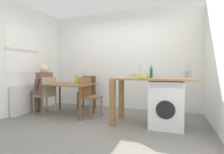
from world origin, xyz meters
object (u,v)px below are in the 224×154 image
(seated_person, at_px, (42,86))
(mixing_bowl, at_px, (141,76))
(dining_table, at_px, (69,88))
(utensil_crock, at_px, (188,74))
(bottle_tall_green, at_px, (151,72))
(chair_opposite, at_px, (88,94))
(washing_machine, at_px, (166,104))
(vase, at_px, (76,79))
(chair_person_seat, at_px, (47,93))
(chair_spare_by_wall, at_px, (88,90))

(seated_person, xyz_separation_m, mixing_bowl, (2.49, -0.26, 0.28))
(dining_table, bearing_deg, utensil_crock, -2.03)
(seated_person, distance_m, bottle_tall_green, 2.65)
(dining_table, height_order, mixing_bowl, mixing_bowl)
(chair_opposite, distance_m, washing_machine, 1.76)
(seated_person, relative_size, bottle_tall_green, 4.93)
(dining_table, distance_m, vase, 0.28)
(chair_opposite, bearing_deg, chair_person_seat, -61.09)
(dining_table, bearing_deg, seated_person, -173.65)
(washing_machine, xyz_separation_m, vase, (-2.07, 0.24, 0.42))
(dining_table, distance_m, utensil_crock, 2.62)
(chair_person_seat, bearing_deg, seated_person, 90.00)
(chair_opposite, relative_size, bottle_tall_green, 3.70)
(chair_person_seat, height_order, chair_opposite, same)
(washing_machine, distance_m, vase, 2.13)
(seated_person, height_order, washing_machine, seated_person)
(chair_person_seat, distance_m, bottle_tall_green, 2.53)
(dining_table, relative_size, mixing_bowl, 5.54)
(chair_opposite, bearing_deg, washing_machine, 101.21)
(chair_person_seat, distance_m, seated_person, 0.23)
(chair_person_seat, height_order, mixing_bowl, mixing_bowl)
(washing_machine, bearing_deg, seated_person, 178.71)
(bottle_tall_green, bearing_deg, chair_person_seat, -176.94)
(chair_opposite, relative_size, washing_machine, 1.05)
(bottle_tall_green, distance_m, utensil_crock, 0.68)
(dining_table, xyz_separation_m, chair_person_seat, (-0.55, -0.12, -0.14))
(seated_person, height_order, utensil_crock, utensil_crock)
(chair_spare_by_wall, relative_size, utensil_crock, 3.00)
(chair_opposite, bearing_deg, vase, -76.29)
(utensil_crock, bearing_deg, chair_spare_by_wall, 160.88)
(washing_machine, bearing_deg, vase, 173.28)
(seated_person, xyz_separation_m, utensil_crock, (3.30, -0.01, 0.32))
(chair_spare_by_wall, bearing_deg, chair_opposite, 113.49)
(chair_spare_by_wall, xyz_separation_m, bottle_tall_green, (1.83, -0.76, 0.52))
(dining_table, height_order, washing_machine, washing_machine)
(chair_opposite, relative_size, utensil_crock, 3.00)
(washing_machine, height_order, utensil_crock, utensil_crock)
(chair_opposite, height_order, utensil_crock, utensil_crock)
(bottle_tall_green, height_order, vase, bottle_tall_green)
(dining_table, relative_size, chair_spare_by_wall, 1.22)
(chair_opposite, bearing_deg, mixing_bowl, 90.64)
(chair_opposite, xyz_separation_m, seated_person, (-1.18, -0.15, 0.16))
(bottle_tall_green, bearing_deg, mixing_bowl, -111.66)
(chair_person_seat, relative_size, washing_machine, 1.05)
(utensil_crock, bearing_deg, seated_person, 179.76)
(washing_machine, distance_m, bottle_tall_green, 0.69)
(mixing_bowl, bearing_deg, washing_machine, 24.09)
(dining_table, height_order, chair_person_seat, chair_person_seat)
(dining_table, relative_size, vase, 4.93)
(chair_person_seat, bearing_deg, dining_table, -63.24)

